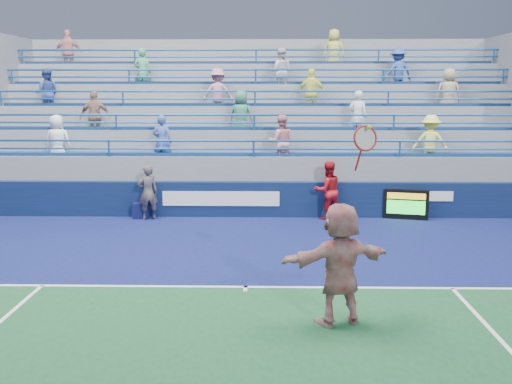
{
  "coord_description": "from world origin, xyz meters",
  "views": [
    {
      "loc": [
        0.42,
        -10.84,
        3.89
      ],
      "look_at": [
        0.16,
        2.5,
        1.5
      ],
      "focal_mm": 40.0,
      "sensor_mm": 36.0,
      "label": 1
    }
  ],
  "objects_px": {
    "serve_speed_board": "(406,205)",
    "judge_chair": "(142,209)",
    "line_judge": "(148,192)",
    "tennis_player": "(340,264)",
    "ball_girl": "(328,190)"
  },
  "relations": [
    {
      "from": "serve_speed_board",
      "to": "judge_chair",
      "type": "bearing_deg",
      "value": 179.71
    },
    {
      "from": "serve_speed_board",
      "to": "tennis_player",
      "type": "relative_size",
      "value": 0.4
    },
    {
      "from": "judge_chair",
      "to": "tennis_player",
      "type": "height_order",
      "value": "tennis_player"
    },
    {
      "from": "tennis_player",
      "to": "judge_chair",
      "type": "bearing_deg",
      "value": 122.54
    },
    {
      "from": "serve_speed_board",
      "to": "line_judge",
      "type": "relative_size",
      "value": 0.79
    },
    {
      "from": "judge_chair",
      "to": "line_judge",
      "type": "distance_m",
      "value": 0.66
    },
    {
      "from": "serve_speed_board",
      "to": "ball_girl",
      "type": "relative_size",
      "value": 0.75
    },
    {
      "from": "serve_speed_board",
      "to": "judge_chair",
      "type": "xyz_separation_m",
      "value": [
        -8.09,
        0.04,
        -0.19
      ]
    },
    {
      "from": "judge_chair",
      "to": "tennis_player",
      "type": "bearing_deg",
      "value": -57.46
    },
    {
      "from": "judge_chair",
      "to": "line_judge",
      "type": "height_order",
      "value": "line_judge"
    },
    {
      "from": "serve_speed_board",
      "to": "judge_chair",
      "type": "distance_m",
      "value": 8.1
    },
    {
      "from": "judge_chair",
      "to": "tennis_player",
      "type": "xyz_separation_m",
      "value": [
        5.08,
        -7.97,
        0.77
      ]
    },
    {
      "from": "tennis_player",
      "to": "line_judge",
      "type": "relative_size",
      "value": 1.99
    },
    {
      "from": "judge_chair",
      "to": "ball_girl",
      "type": "height_order",
      "value": "ball_girl"
    },
    {
      "from": "serve_speed_board",
      "to": "ball_girl",
      "type": "bearing_deg",
      "value": -179.95
    }
  ]
}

